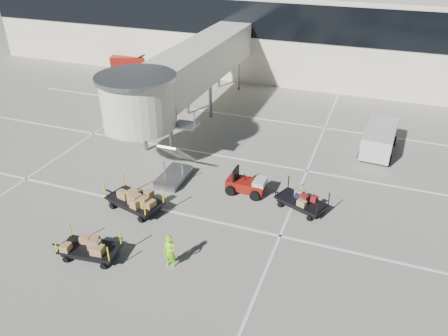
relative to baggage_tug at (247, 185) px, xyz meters
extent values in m
plane|color=#ABA799|center=(-3.18, -5.28, -0.54)|extent=(140.00, 140.00, 0.00)
cube|color=white|center=(-3.18, -3.28, -0.53)|extent=(40.00, 0.15, 0.02)
cube|color=white|center=(-3.18, 3.72, -0.53)|extent=(40.00, 0.15, 0.02)
cube|color=white|center=(-3.18, 10.72, -0.53)|extent=(40.00, 0.15, 0.02)
cube|color=white|center=(2.82, 4.72, -0.53)|extent=(0.15, 30.00, 0.02)
cube|color=white|center=(-13.18, 4.72, -0.53)|extent=(0.15, 30.00, 0.02)
cube|color=white|center=(-3.18, 24.72, 3.46)|extent=(64.00, 12.00, 8.00)
cube|color=black|center=(-3.18, 18.67, 5.46)|extent=(64.00, 0.12, 3.20)
cube|color=silver|center=(-7.18, 9.72, 3.76)|extent=(3.00, 18.00, 2.80)
cylinder|color=silver|center=(-7.18, 0.72, 3.76)|extent=(4.40, 4.40, 3.00)
cylinder|color=gray|center=(-7.18, 0.72, 5.36)|extent=(4.80, 4.80, 0.25)
cylinder|color=gray|center=(-8.18, 2.72, 0.91)|extent=(0.28, 0.28, 2.90)
cylinder|color=gray|center=(-6.18, 2.72, 0.91)|extent=(0.28, 0.28, 2.90)
cylinder|color=gray|center=(-8.18, 9.72, 0.91)|extent=(0.28, 0.28, 2.90)
cylinder|color=gray|center=(-6.18, 9.72, 0.91)|extent=(0.28, 0.28, 2.90)
cylinder|color=gray|center=(-8.18, 16.72, 0.91)|extent=(0.28, 0.28, 2.90)
cylinder|color=gray|center=(-6.18, 16.72, 0.91)|extent=(0.28, 0.28, 2.90)
cube|color=gray|center=(-4.58, -0.28, -0.29)|extent=(1.40, 2.60, 0.50)
cube|color=gray|center=(-4.58, 0.32, 1.06)|extent=(1.20, 2.60, 2.06)
cube|color=gray|center=(-4.58, 1.72, 2.31)|extent=(1.40, 1.20, 0.12)
cube|color=maroon|center=(-0.06, 0.00, -0.03)|extent=(2.25, 1.11, 0.56)
cube|color=silver|center=(0.77, -0.01, 0.34)|extent=(0.67, 1.03, 0.32)
cube|color=black|center=(-0.71, 0.01, 0.53)|extent=(0.13, 0.93, 0.83)
cylinder|color=black|center=(-0.82, -0.59, -0.24)|extent=(0.60, 0.24, 0.59)
cylinder|color=black|center=(-0.79, 0.62, -0.24)|extent=(0.60, 0.24, 0.59)
cylinder|color=black|center=(0.67, -0.62, -0.24)|extent=(0.60, 0.24, 0.59)
cylinder|color=black|center=(0.69, 0.59, -0.24)|extent=(0.60, 0.24, 0.59)
cube|color=black|center=(3.28, -0.55, -0.04)|extent=(3.02, 2.27, 0.11)
cube|color=black|center=(3.28, -0.55, -0.21)|extent=(2.69, 1.98, 0.23)
cube|color=black|center=(1.72, 0.07, -0.18)|extent=(0.61, 0.30, 0.07)
cylinder|color=black|center=(2.17, -0.77, -0.39)|extent=(0.33, 0.23, 0.31)
cylinder|color=black|center=(2.62, 0.37, -0.39)|extent=(0.33, 0.23, 0.31)
cylinder|color=black|center=(3.93, -1.47, -0.39)|extent=(0.33, 0.23, 0.31)
cylinder|color=black|center=(4.38, -0.34, -0.39)|extent=(0.33, 0.23, 0.31)
cylinder|color=black|center=(1.84, -0.64, 0.36)|extent=(0.06, 0.06, 0.81)
cylinder|color=black|center=(2.29, 0.50, 0.36)|extent=(0.06, 0.06, 0.81)
cylinder|color=black|center=(4.26, -1.60, 0.36)|extent=(0.06, 0.06, 0.81)
cylinder|color=black|center=(4.71, -0.47, 0.36)|extent=(0.06, 0.06, 0.81)
cube|color=maroon|center=(3.56, -0.20, 0.15)|extent=(0.44, 0.45, 0.27)
cube|color=#444449|center=(2.36, -0.50, 0.21)|extent=(0.54, 0.43, 0.39)
cube|color=#151842|center=(3.71, -0.65, 0.19)|extent=(0.48, 0.42, 0.35)
cube|color=#151842|center=(3.87, -0.77, 0.20)|extent=(0.44, 0.42, 0.38)
cube|color=#151842|center=(4.17, -0.51, 0.18)|extent=(0.52, 0.43, 0.33)
cube|color=maroon|center=(4.29, -0.48, 0.13)|extent=(0.43, 0.35, 0.23)
cube|color=#444449|center=(3.59, -0.58, 0.16)|extent=(0.54, 0.42, 0.31)
cube|color=black|center=(-5.17, -7.90, -0.04)|extent=(2.86, 1.67, 0.11)
cube|color=black|center=(-5.17, -7.90, -0.20)|extent=(2.56, 1.43, 0.23)
cube|color=black|center=(-6.84, -8.09, -0.18)|extent=(0.64, 0.15, 0.07)
cylinder|color=black|center=(-6.05, -8.62, -0.39)|extent=(0.32, 0.16, 0.31)
cylinder|color=black|center=(-6.19, -7.40, -0.39)|extent=(0.32, 0.16, 0.31)
cylinder|color=black|center=(-4.16, -8.39, -0.39)|extent=(0.32, 0.16, 0.31)
cylinder|color=black|center=(-4.30, -7.18, -0.39)|extent=(0.32, 0.16, 0.31)
cylinder|color=yellow|center=(-6.40, -8.66, 0.37)|extent=(0.06, 0.06, 0.81)
cylinder|color=yellow|center=(-6.54, -7.44, 0.37)|extent=(0.06, 0.06, 0.81)
cylinder|color=yellow|center=(-3.81, -8.35, 0.37)|extent=(0.06, 0.06, 0.81)
cylinder|color=yellow|center=(-3.95, -7.14, 0.37)|extent=(0.06, 0.06, 0.81)
cube|color=#9E794C|center=(-5.52, -7.98, 0.20)|extent=(0.52, 0.43, 0.38)
cube|color=#9E794C|center=(-4.95, -8.14, 0.19)|extent=(0.57, 0.47, 0.36)
cube|color=#9E794C|center=(-5.50, -8.35, 0.19)|extent=(0.49, 0.40, 0.36)
cube|color=#9E794C|center=(-5.26, -7.90, 0.19)|extent=(0.47, 0.41, 0.35)
cube|color=#9E794C|center=(-5.45, -8.13, 0.20)|extent=(0.43, 0.51, 0.38)
cube|color=#9E794C|center=(-5.58, -7.59, 0.17)|extent=(0.61, 0.54, 0.32)
cube|color=black|center=(-5.23, -3.74, 0.03)|extent=(3.39, 2.28, 0.12)
cube|color=black|center=(-5.23, -3.74, -0.16)|extent=(3.03, 1.97, 0.26)
cube|color=black|center=(-7.09, -3.26, -0.13)|extent=(0.72, 0.26, 0.08)
cylinder|color=black|center=(-6.46, -4.14, -0.36)|extent=(0.38, 0.23, 0.35)
cylinder|color=black|center=(-6.11, -2.79, -0.36)|extent=(0.38, 0.23, 0.35)
cylinder|color=black|center=(-4.36, -4.69, -0.36)|extent=(0.38, 0.23, 0.35)
cylinder|color=black|center=(-4.01, -3.33, -0.36)|extent=(0.38, 0.23, 0.35)
cylinder|color=yellow|center=(-6.85, -4.04, 0.49)|extent=(0.07, 0.07, 0.93)
cylinder|color=yellow|center=(-6.50, -2.69, 0.49)|extent=(0.07, 0.07, 0.93)
cylinder|color=yellow|center=(-3.97, -4.79, 0.49)|extent=(0.07, 0.07, 0.93)
cylinder|color=yellow|center=(-3.62, -3.43, 0.49)|extent=(0.07, 0.07, 0.93)
cube|color=#9E794C|center=(-4.92, -3.95, 0.33)|extent=(0.74, 0.53, 0.48)
cube|color=#9E794C|center=(-4.86, -3.51, 0.30)|extent=(0.54, 0.58, 0.42)
cube|color=#9E794C|center=(-4.58, -4.29, 0.29)|extent=(0.58, 0.50, 0.40)
cube|color=#9E794C|center=(-6.29, -3.68, 0.34)|extent=(0.55, 0.60, 0.49)
cube|color=#9E794C|center=(-5.40, -4.13, 0.36)|extent=(0.58, 0.60, 0.53)
cube|color=#9E794C|center=(-4.53, -3.41, 0.35)|extent=(0.67, 0.53, 0.52)
cube|color=#9E794C|center=(-4.63, -4.00, 0.36)|extent=(0.73, 0.68, 0.53)
cube|color=#9E794C|center=(-4.40, -4.46, 0.32)|extent=(0.72, 0.65, 0.46)
imported|color=#88F419|center=(-1.36, -7.16, 0.31)|extent=(0.64, 0.44, 1.70)
cube|color=silver|center=(6.79, 8.05, 0.48)|extent=(2.20, 4.76, 1.50)
cube|color=silver|center=(6.94, 10.13, 0.19)|extent=(1.82, 0.65, 0.87)
cube|color=black|center=(6.81, 8.24, 0.86)|extent=(2.10, 3.03, 0.60)
cylinder|color=black|center=(5.77, 6.57, -0.21)|extent=(0.28, 0.67, 0.66)
cylinder|color=black|center=(7.61, 6.44, -0.21)|extent=(0.28, 0.67, 0.66)
cylinder|color=black|center=(5.98, 9.66, -0.21)|extent=(0.28, 0.67, 0.66)
cylinder|color=black|center=(7.82, 9.53, -0.21)|extent=(0.28, 0.67, 0.66)
cube|color=maroon|center=(-19.17, 18.72, 0.16)|extent=(3.86, 2.55, 1.41)
cube|color=black|center=(-17.66, 19.23, 1.06)|extent=(1.27, 1.53, 0.50)
cylinder|color=black|center=(-20.21, 17.68, -0.26)|extent=(0.61, 0.40, 0.56)
cylinder|color=black|center=(-20.63, 18.93, -0.26)|extent=(0.61, 0.40, 0.56)
cylinder|color=black|center=(-17.72, 18.51, -0.26)|extent=(0.61, 0.40, 0.56)
cylinder|color=black|center=(-18.13, 19.76, -0.26)|extent=(0.61, 0.40, 0.56)
camera|label=1|loc=(6.22, -20.56, 13.29)|focal=35.00mm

